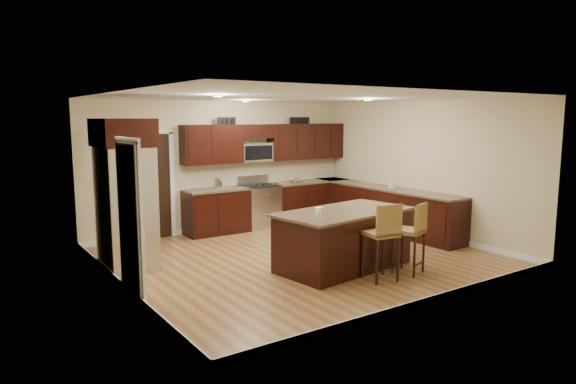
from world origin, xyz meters
TOP-DOWN VIEW (x-y plane):
  - floor at (0.00, 0.00)m, footprint 6.00×6.00m
  - ceiling at (0.00, 0.00)m, footprint 6.00×6.00m
  - wall_back at (0.00, 2.75)m, footprint 6.00×0.00m
  - wall_left at (-3.00, 0.00)m, footprint 0.00×5.50m
  - wall_right at (3.00, 0.00)m, footprint 0.00×5.50m
  - base_cabinets at (1.90, 1.45)m, footprint 4.02×3.96m
  - upper_cabinets at (1.04, 2.58)m, footprint 4.00×0.33m
  - range at (0.68, 2.45)m, footprint 0.76×0.64m
  - microwave at (0.68, 2.60)m, footprint 0.76×0.31m
  - doorway at (-1.65, 2.73)m, footprint 0.85×0.03m
  - pantry_door at (-2.98, -0.30)m, footprint 0.03×0.80m
  - letter_decor at (0.90, 2.58)m, footprint 2.20×0.03m
  - island at (0.21, -0.88)m, footprint 2.34×1.43m
  - stool_mid at (0.24, -1.73)m, footprint 0.49×0.49m
  - stool_right at (0.86, -1.72)m, footprint 0.52×0.52m
  - refrigerator at (-2.62, 1.00)m, footprint 0.79×1.02m
  - floor_mat at (1.33, 1.50)m, footprint 1.04×0.87m
  - fruit_bowl at (1.66, 2.45)m, footprint 0.34×0.34m
  - soap_bottle at (2.70, 0.53)m, footprint 0.11×0.11m
  - canister_tall at (-0.32, 2.45)m, footprint 0.12×0.12m
  - canister_short at (-0.26, 2.45)m, footprint 0.11×0.11m
  - island_jar at (-0.29, -0.88)m, footprint 0.10×0.10m

SIDE VIEW (x-z plane):
  - floor at x=0.00m, z-range 0.00..0.00m
  - floor_mat at x=1.33m, z-range 0.00..0.01m
  - island at x=0.21m, z-range -0.03..0.89m
  - base_cabinets at x=1.90m, z-range 0.00..0.92m
  - range at x=0.68m, z-range -0.08..1.03m
  - stool_right at x=0.86m, z-range 0.14..1.23m
  - stool_mid at x=0.24m, z-range 0.14..1.29m
  - fruit_bowl at x=1.66m, z-range 0.92..1.00m
  - island_jar at x=-0.29m, z-range 0.92..1.02m
  - canister_short at x=-0.26m, z-range 0.92..1.07m
  - pantry_door at x=-2.98m, z-range 0.00..2.04m
  - soap_bottle at x=2.70m, z-range 0.92..1.12m
  - canister_tall at x=-0.32m, z-range 0.92..1.14m
  - doorway at x=-1.65m, z-range 0.00..2.06m
  - refrigerator at x=-2.62m, z-range 0.03..2.38m
  - wall_back at x=0.00m, z-range -1.65..4.35m
  - wall_left at x=-3.00m, z-range -1.40..4.10m
  - wall_right at x=3.00m, z-range -1.40..4.10m
  - microwave at x=0.68m, z-range 1.42..1.82m
  - upper_cabinets at x=1.04m, z-range 1.44..2.24m
  - letter_decor at x=0.90m, z-range 2.22..2.37m
  - ceiling at x=0.00m, z-range 2.70..2.70m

